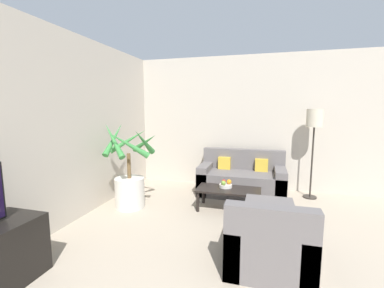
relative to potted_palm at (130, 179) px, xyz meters
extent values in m
cube|color=#BCB2A3|center=(2.78, 1.70, 0.87)|extent=(8.19, 0.06, 2.70)
cube|color=#BCB2A3|center=(-0.55, -1.60, 0.87)|extent=(0.06, 8.13, 2.70)
cylinder|color=beige|center=(0.00, 0.00, -0.23)|extent=(0.48, 0.48, 0.50)
cylinder|color=brown|center=(0.00, 0.00, 0.23)|extent=(0.06, 0.06, 0.41)
cone|color=#38843D|center=(0.28, 0.00, 0.63)|extent=(0.10, 0.63, 0.48)
cone|color=#38843D|center=(0.16, 0.27, 0.58)|extent=(0.63, 0.42, 0.39)
cone|color=#38843D|center=(-0.15, 0.26, 0.60)|extent=(0.62, 0.41, 0.43)
cone|color=#38843D|center=(-0.26, 0.00, 0.66)|extent=(0.10, 0.59, 0.54)
cone|color=#38843D|center=(-0.13, -0.22, 0.67)|extent=(0.55, 0.37, 0.56)
cone|color=#38843D|center=(0.14, -0.26, 0.62)|extent=(0.61, 0.41, 0.46)
cube|color=#605B5B|center=(1.73, 1.14, -0.26)|extent=(1.59, 0.79, 0.44)
cube|color=#605B5B|center=(1.73, 1.45, 0.16)|extent=(1.59, 0.16, 0.40)
cube|color=#605B5B|center=(1.03, 1.14, -0.20)|extent=(0.20, 0.79, 0.56)
cube|color=#605B5B|center=(2.43, 1.14, -0.20)|extent=(0.20, 0.79, 0.56)
cube|color=gold|center=(1.37, 1.33, 0.08)|extent=(0.24, 0.12, 0.24)
cube|color=gold|center=(2.09, 1.33, 0.08)|extent=(0.24, 0.12, 0.24)
cylinder|color=#2D2823|center=(2.97, 1.31, -0.47)|extent=(0.24, 0.24, 0.03)
cylinder|color=#2D2823|center=(2.97, 1.31, 0.19)|extent=(0.03, 0.03, 1.29)
cylinder|color=beige|center=(2.97, 1.31, 0.99)|extent=(0.28, 0.28, 0.32)
cylinder|color=black|center=(1.13, 0.12, -0.32)|extent=(0.05, 0.05, 0.32)
cylinder|color=black|center=(2.06, 0.12, -0.32)|extent=(0.05, 0.05, 0.32)
cylinder|color=black|center=(1.13, 0.52, -0.32)|extent=(0.05, 0.05, 0.32)
cylinder|color=black|center=(2.06, 0.52, -0.32)|extent=(0.05, 0.05, 0.32)
cube|color=black|center=(1.59, 0.32, -0.14)|extent=(1.01, 0.49, 0.03)
cylinder|color=beige|center=(1.54, 0.39, -0.10)|extent=(0.21, 0.21, 0.05)
sphere|color=red|center=(1.50, 0.43, -0.04)|extent=(0.07, 0.07, 0.07)
sphere|color=olive|center=(1.51, 0.34, -0.04)|extent=(0.08, 0.08, 0.08)
sphere|color=orange|center=(1.59, 0.42, -0.04)|extent=(0.08, 0.08, 0.08)
cube|color=#605B5B|center=(2.20, -1.04, -0.29)|extent=(0.83, 0.84, 0.38)
cube|color=#605B5B|center=(2.20, -1.38, 0.09)|extent=(0.83, 0.16, 0.38)
cube|color=#605B5B|center=(1.86, -1.04, -0.24)|extent=(0.16, 0.84, 0.48)
cube|color=#605B5B|center=(2.53, -1.04, -0.24)|extent=(0.16, 0.84, 0.48)
cube|color=#605B5B|center=(2.21, -0.25, -0.28)|extent=(0.63, 0.54, 0.40)
camera|label=1|loc=(2.11, -3.68, 1.15)|focal=24.00mm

